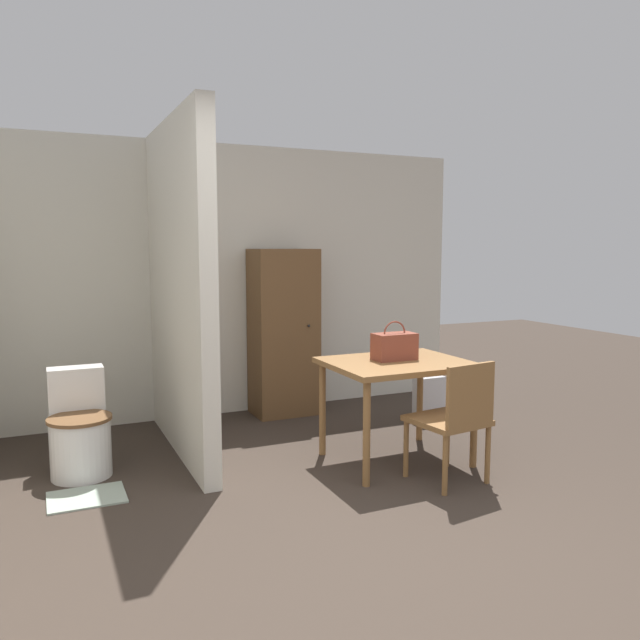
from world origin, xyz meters
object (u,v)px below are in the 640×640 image
(handbag, at_px, (394,346))
(wooden_cabinet, at_px, (284,332))
(dining_table, at_px, (397,373))
(toilet, at_px, (80,432))
(space_heater, at_px, (429,398))
(wooden_chair, at_px, (455,417))

(handbag, distance_m, wooden_cabinet, 1.55)
(dining_table, xyz_separation_m, toilet, (-2.13, 0.68, -0.36))
(dining_table, relative_size, space_heater, 2.45)
(wooden_chair, relative_size, handbag, 2.67)
(toilet, height_order, space_heater, toilet)
(toilet, bearing_deg, dining_table, -17.67)
(handbag, bearing_deg, toilet, 163.70)
(handbag, bearing_deg, dining_table, -100.00)
(toilet, height_order, handbag, handbag)
(wooden_chair, distance_m, space_heater, 1.55)
(wooden_cabinet, xyz_separation_m, space_heater, (1.11, -0.77, -0.57))
(dining_table, bearing_deg, wooden_chair, -77.72)
(wooden_chair, relative_size, wooden_cabinet, 0.54)
(dining_table, height_order, wooden_cabinet, wooden_cabinet)
(space_heater, bearing_deg, handbag, -137.84)
(wooden_chair, bearing_deg, toilet, 143.82)
(handbag, bearing_deg, wooden_cabinet, 100.51)
(handbag, xyz_separation_m, space_heater, (0.83, 0.75, -0.64))
(dining_table, distance_m, handbag, 0.20)
(dining_table, relative_size, toilet, 1.39)
(space_heater, bearing_deg, wooden_cabinet, 145.24)
(toilet, relative_size, handbag, 2.30)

